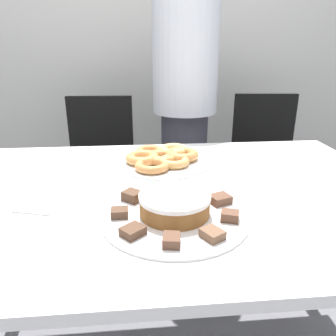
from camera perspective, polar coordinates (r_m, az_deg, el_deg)
The scene contains 25 objects.
wall_back at distance 2.55m, azimuth -3.24°, elevation 23.14°, with size 8.00×0.05×2.60m.
table at distance 1.08m, azimuth 0.74°, elevation -7.80°, with size 1.50×1.00×0.76m.
person_standing at distance 1.94m, azimuth 2.94°, elevation 11.23°, with size 0.37×0.37×1.66m.
office_chair_left at distance 2.04m, azimuth -11.71°, elevation -1.65°, with size 0.46×0.46×0.90m.
office_chair_right at distance 2.17m, azimuth 16.60°, elevation -0.67°, with size 0.48×0.48×0.90m.
plate_cake at distance 0.88m, azimuth 1.15°, elevation -8.24°, with size 0.39×0.39×0.01m.
plate_donuts at distance 1.26m, azimuth -0.79°, elevation 1.03°, with size 0.35×0.35×0.01m.
frosted_cake at distance 0.86m, azimuth 1.17°, elevation -6.30°, with size 0.19×0.19×0.06m.
lamington_0 at distance 0.75m, azimuth 0.61°, elevation -12.46°, with size 0.05×0.05×0.02m.
lamington_1 at distance 0.78m, azimuth 7.73°, elevation -11.32°, with size 0.06×0.06×0.02m.
lamington_2 at distance 0.85m, azimuth 10.73°, elevation -8.20°, with size 0.05×0.05×0.02m.
lamington_3 at distance 0.94m, azimuth 9.04°, elevation -5.38°, with size 0.07×0.06×0.02m.
lamington_4 at distance 0.99m, azimuth 4.39°, elevation -3.74°, with size 0.06×0.06×0.02m.
lamington_5 at distance 0.99m, azimuth -1.31°, elevation -3.51°, with size 0.05×0.05×0.02m.
lamington_6 at distance 0.95m, azimuth -6.23°, elevation -4.84°, with size 0.07×0.07×0.03m.
lamington_7 at distance 0.87m, azimuth -8.44°, elevation -7.72°, with size 0.04×0.04×0.02m.
lamington_8 at distance 0.78m, azimuth -6.14°, elevation -10.87°, with size 0.07×0.07×0.02m.
donut_0 at distance 1.26m, azimuth -0.79°, elevation 1.92°, with size 0.12×0.12×0.03m.
donut_1 at distance 1.17m, azimuth -2.76°, elevation 0.41°, with size 0.13×0.13×0.03m.
donut_2 at distance 1.21m, azimuth 1.05°, elevation 1.15°, with size 0.11×0.11×0.03m.
donut_3 at distance 1.28m, azimuth 2.39°, elevation 2.33°, with size 0.13×0.13×0.04m.
donut_4 at distance 1.33m, azimuth 0.98°, elevation 3.12°, with size 0.12×0.12×0.03m.
donut_5 at distance 1.33m, azimuth -3.21°, elevation 2.92°, with size 0.11×0.11×0.03m.
donut_6 at distance 1.24m, azimuth -4.51°, elevation 1.76°, with size 0.13×0.13×0.04m.
napkin at distance 1.00m, azimuth -21.39°, elevation -6.13°, with size 0.14×0.12×0.01m.
Camera 1 is at (-0.10, -0.95, 1.19)m, focal length 35.00 mm.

